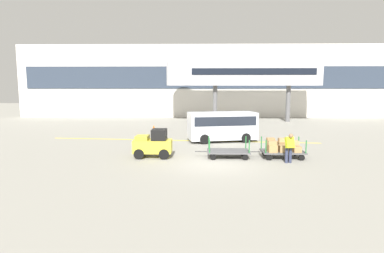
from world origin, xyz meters
The scene contains 10 objects.
ground_plane centered at (0.00, 0.00, 0.00)m, with size 120.00×120.00×0.00m, color gray.
apron_lead_line centered at (-1.97, 7.03, 0.00)m, with size 19.72×0.20×0.01m, color yellow.
terminal_building centered at (0.00, 25.98, 4.63)m, with size 47.93×2.51×9.25m.
jet_bridge centered at (3.55, 19.99, 5.30)m, with size 17.04×3.00×6.66m.
baggage_tug centered at (-3.25, 1.45, 0.75)m, with size 2.11×1.24×1.58m.
baggage_cart_lead centered at (0.90, 1.42, 0.35)m, with size 3.00×1.42×1.10m.
baggage_cart_middle centered at (3.88, 1.41, 0.55)m, with size 3.00×1.42×1.10m.
baggage_handler centered at (3.91, 0.17, 0.87)m, with size 0.45×0.47×1.56m.
shuttle_van centered at (0.95, 6.75, 1.23)m, with size 5.09×2.84×2.10m.
safety_cone_near centered at (-4.71, 11.94, 0.28)m, with size 0.36×0.36×0.55m, color #EA590F.
Camera 1 is at (-0.75, -15.90, 3.91)m, focal length 29.69 mm.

